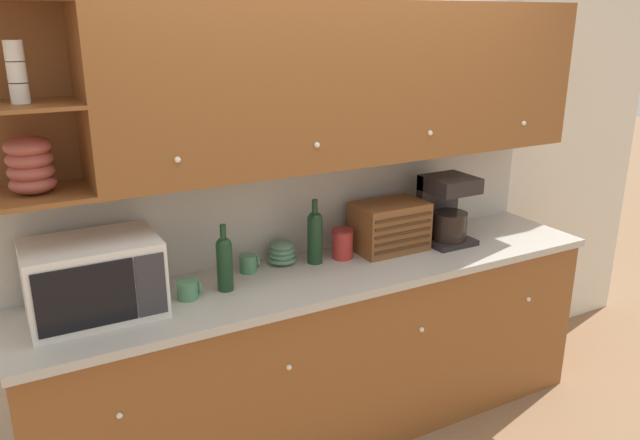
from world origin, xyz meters
name	(u,v)px	position (x,y,z in m)	size (l,w,h in m)	color
ground_plane	(303,402)	(0.00, 0.00, 0.00)	(24.00, 24.00, 0.00)	#896647
wall_back	(299,189)	(0.00, 0.03, 1.30)	(5.40, 0.06, 2.60)	silver
counter_unit	(328,353)	(0.00, -0.30, 0.48)	(3.02, 0.62, 0.96)	brown
backsplash_panel	(302,205)	(0.00, -0.01, 1.22)	(3.00, 0.01, 0.52)	#B7B2A8
upper_cabinets	(347,84)	(0.16, -0.19, 1.86)	(3.00, 0.40, 0.76)	brown
microwave	(94,278)	(-1.11, -0.26, 1.12)	(0.54, 0.38, 0.33)	silver
mug	(188,289)	(-0.72, -0.29, 1.00)	(0.11, 0.09, 0.09)	#4C845B
second_wine_bottle	(224,261)	(-0.54, -0.28, 1.10)	(0.07, 0.07, 0.32)	#19381E
mug_blue_second	(249,263)	(-0.37, -0.13, 1.00)	(0.10, 0.08, 0.09)	#4C845B
bowl_stack_on_counter	(282,253)	(-0.17, -0.11, 1.01)	(0.15, 0.15, 0.12)	slate
wine_bottle	(315,235)	(-0.02, -0.18, 1.11)	(0.08, 0.08, 0.34)	#19381E
storage_canister	(342,244)	(0.14, -0.20, 1.04)	(0.12, 0.12, 0.16)	#B22D28
bread_box	(390,226)	(0.43, -0.21, 1.09)	(0.39, 0.26, 0.27)	brown
coffee_maker	(445,209)	(0.78, -0.25, 1.15)	(0.26, 0.26, 0.38)	black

